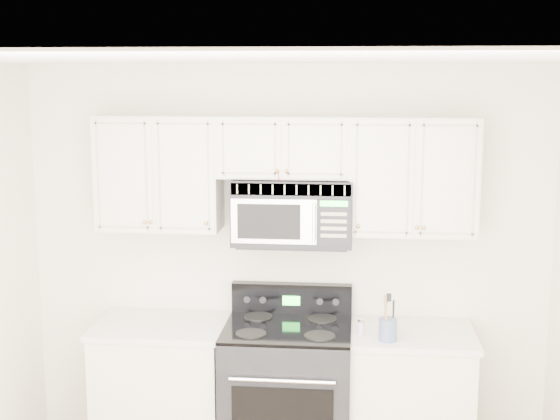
# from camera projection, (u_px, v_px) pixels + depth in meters

# --- Properties ---
(room) EXTENTS (3.51, 3.51, 2.61)m
(room) POSITION_uv_depth(u_px,v_px,m) (252.00, 348.00, 3.56)
(room) COLOR olive
(room) RESTS_ON ground
(base_cabinet_left) EXTENTS (0.86, 0.65, 0.92)m
(base_cabinet_left) POSITION_uv_depth(u_px,v_px,m) (163.00, 393.00, 5.21)
(base_cabinet_left) COLOR beige
(base_cabinet_left) RESTS_ON ground
(base_cabinet_right) EXTENTS (0.86, 0.65, 0.92)m
(base_cabinet_right) POSITION_uv_depth(u_px,v_px,m) (405.00, 403.00, 5.05)
(base_cabinet_right) COLOR beige
(base_cabinet_right) RESTS_ON ground
(range) EXTENTS (0.81, 0.74, 1.13)m
(range) POSITION_uv_depth(u_px,v_px,m) (288.00, 392.00, 5.08)
(range) COLOR black
(range) RESTS_ON ground
(upper_cabinets) EXTENTS (2.44, 0.37, 0.75)m
(upper_cabinets) POSITION_uv_depth(u_px,v_px,m) (284.00, 168.00, 5.01)
(upper_cabinets) COLOR beige
(upper_cabinets) RESTS_ON ground
(microwave) EXTENTS (0.77, 0.43, 0.42)m
(microwave) POSITION_uv_depth(u_px,v_px,m) (293.00, 211.00, 5.02)
(microwave) COLOR black
(microwave) RESTS_ON ground
(utensil_crock) EXTENTS (0.11, 0.11, 0.30)m
(utensil_crock) POSITION_uv_depth(u_px,v_px,m) (388.00, 329.00, 4.77)
(utensil_crock) COLOR #46627A
(utensil_crock) RESTS_ON base_cabinet_right
(shaker_salt) EXTENTS (0.04, 0.04, 0.10)m
(shaker_salt) POSITION_uv_depth(u_px,v_px,m) (361.00, 327.00, 4.88)
(shaker_salt) COLOR #A8A7BD
(shaker_salt) RESTS_ON base_cabinet_right
(shaker_pepper) EXTENTS (0.05, 0.05, 0.11)m
(shaker_pepper) POSITION_uv_depth(u_px,v_px,m) (385.00, 328.00, 4.85)
(shaker_pepper) COLOR #A8A7BD
(shaker_pepper) RESTS_ON base_cabinet_right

